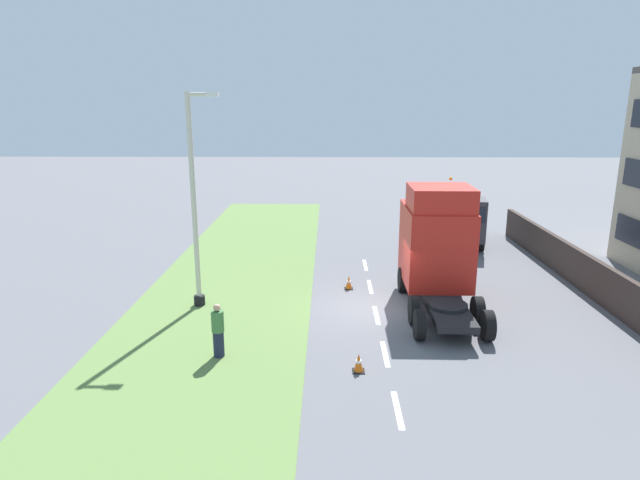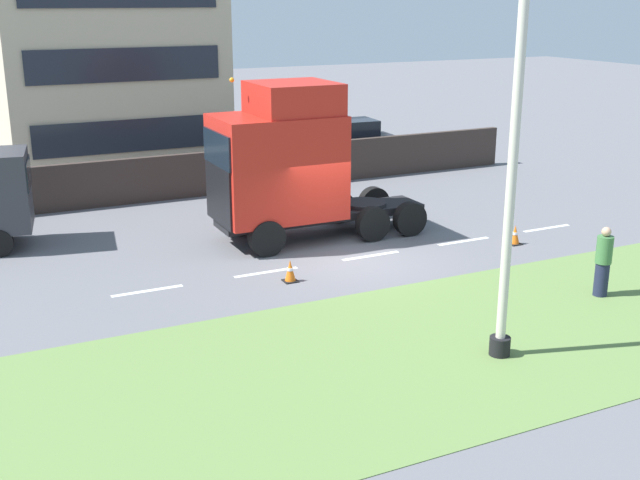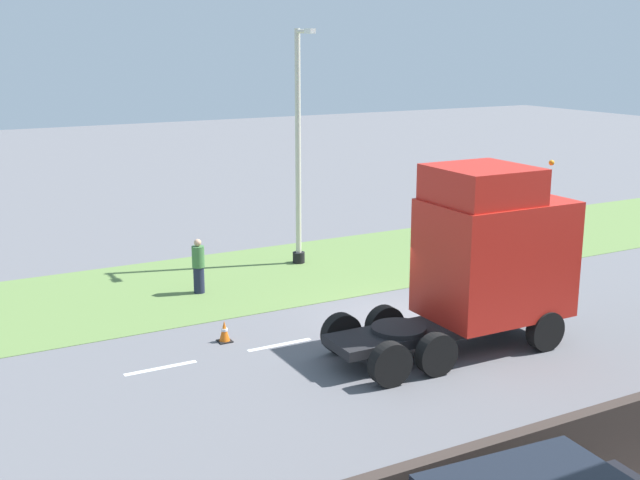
{
  "view_description": "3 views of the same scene",
  "coord_description": "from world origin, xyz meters",
  "px_view_note": "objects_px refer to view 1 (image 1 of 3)",
  "views": [
    {
      "loc": [
        -1.82,
        -19.46,
        7.71
      ],
      "look_at": [
        -2.12,
        -0.91,
        2.96
      ],
      "focal_mm": 30.0,
      "sensor_mm": 36.0,
      "label": 1
    },
    {
      "loc": [
        -18.69,
        10.11,
        7.01
      ],
      "look_at": [
        -1.8,
        1.79,
        1.29
      ],
      "focal_mm": 45.0,
      "sensor_mm": 36.0,
      "label": 2
    },
    {
      "loc": [
        17.71,
        -12.42,
        7.65
      ],
      "look_at": [
        -1.99,
        -1.6,
        2.12
      ],
      "focal_mm": 45.0,
      "sensor_mm": 36.0,
      "label": 3
    }
  ],
  "objects_px": {
    "flatbed_truck": "(464,222)",
    "pedestrian": "(218,331)",
    "lorry_cab": "(437,245)",
    "traffic_cone_trailing": "(359,363)",
    "lamp_post": "(196,214)",
    "traffic_cone_lead": "(349,283)"
  },
  "relations": [
    {
      "from": "flatbed_truck",
      "to": "pedestrian",
      "type": "xyz_separation_m",
      "value": [
        -10.8,
        -13.14,
        -0.61
      ]
    },
    {
      "from": "lorry_cab",
      "to": "traffic_cone_trailing",
      "type": "bearing_deg",
      "value": -118.77
    },
    {
      "from": "traffic_cone_lead",
      "to": "pedestrian",
      "type": "bearing_deg",
      "value": -123.96
    },
    {
      "from": "flatbed_truck",
      "to": "pedestrian",
      "type": "distance_m",
      "value": 17.02
    },
    {
      "from": "lamp_post",
      "to": "traffic_cone_trailing",
      "type": "bearing_deg",
      "value": -41.72
    },
    {
      "from": "lorry_cab",
      "to": "traffic_cone_lead",
      "type": "distance_m",
      "value": 4.18
    },
    {
      "from": "lamp_post",
      "to": "traffic_cone_lead",
      "type": "relative_size",
      "value": 14.02
    },
    {
      "from": "traffic_cone_trailing",
      "to": "lamp_post",
      "type": "bearing_deg",
      "value": 138.28
    },
    {
      "from": "traffic_cone_trailing",
      "to": "traffic_cone_lead",
      "type": "bearing_deg",
      "value": 90.22
    },
    {
      "from": "lorry_cab",
      "to": "pedestrian",
      "type": "bearing_deg",
      "value": -146.18
    },
    {
      "from": "lamp_post",
      "to": "traffic_cone_lead",
      "type": "distance_m",
      "value": 7.09
    },
    {
      "from": "pedestrian",
      "to": "traffic_cone_trailing",
      "type": "height_order",
      "value": "pedestrian"
    },
    {
      "from": "flatbed_truck",
      "to": "traffic_cone_trailing",
      "type": "height_order",
      "value": "flatbed_truck"
    },
    {
      "from": "lorry_cab",
      "to": "traffic_cone_trailing",
      "type": "xyz_separation_m",
      "value": [
        -3.34,
        -5.9,
        -2.06
      ]
    },
    {
      "from": "flatbed_truck",
      "to": "traffic_cone_lead",
      "type": "xyz_separation_m",
      "value": [
        -6.5,
        -6.76,
        -1.19
      ]
    },
    {
      "from": "flatbed_truck",
      "to": "lorry_cab",
      "type": "bearing_deg",
      "value": 78.55
    },
    {
      "from": "traffic_cone_trailing",
      "to": "lorry_cab",
      "type": "bearing_deg",
      "value": 60.49
    },
    {
      "from": "lamp_post",
      "to": "pedestrian",
      "type": "xyz_separation_m",
      "value": [
        1.6,
        -4.37,
        -2.81
      ]
    },
    {
      "from": "lorry_cab",
      "to": "traffic_cone_trailing",
      "type": "relative_size",
      "value": 11.32
    },
    {
      "from": "pedestrian",
      "to": "traffic_cone_trailing",
      "type": "xyz_separation_m",
      "value": [
        4.32,
        -0.91,
        -0.58
      ]
    },
    {
      "from": "flatbed_truck",
      "to": "pedestrian",
      "type": "height_order",
      "value": "flatbed_truck"
    },
    {
      "from": "pedestrian",
      "to": "traffic_cone_trailing",
      "type": "distance_m",
      "value": 4.46
    }
  ]
}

